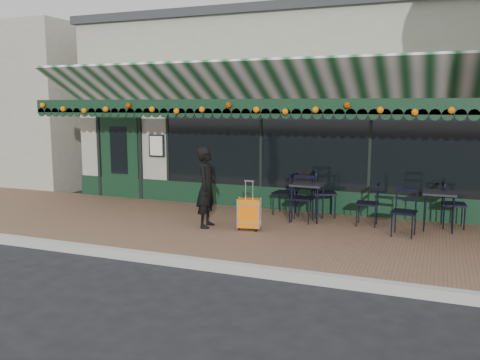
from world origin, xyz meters
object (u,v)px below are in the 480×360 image
at_px(suitcase, 249,214).
at_px(chair_a_right, 454,205).
at_px(chair_a_left, 367,204).
at_px(chair_b_left, 285,193).
at_px(woman, 207,187).
at_px(cafe_table_a, 440,196).
at_px(cafe_table_b, 308,187).
at_px(chair_b_right, 324,194).
at_px(chair_a_front, 404,213).
at_px(chair_b_front, 302,199).

distance_m(suitcase, chair_a_right, 3.92).
distance_m(chair_a_left, chair_b_left, 1.84).
height_order(woman, cafe_table_a, woman).
height_order(cafe_table_b, chair_b_right, chair_b_right).
bearing_deg(cafe_table_a, chair_a_left, -174.74).
relative_size(chair_b_left, chair_b_right, 0.93).
bearing_deg(cafe_table_b, chair_a_left, 0.54).
xyz_separation_m(chair_a_front, chair_b_right, (-1.68, 1.06, 0.07)).
bearing_deg(chair_a_right, woman, 105.47).
distance_m(cafe_table_b, chair_b_right, 0.57).
relative_size(suitcase, chair_a_right, 1.05).
relative_size(woman, chair_a_front, 1.81).
bearing_deg(cafe_table_a, chair_b_right, 171.01).
bearing_deg(woman, cafe_table_b, -60.45).
distance_m(chair_a_left, chair_a_front, 0.93).
height_order(suitcase, cafe_table_a, suitcase).
relative_size(chair_a_right, chair_b_front, 0.95).
height_order(cafe_table_b, chair_a_right, chair_a_right).
bearing_deg(chair_a_front, chair_b_left, 164.15).
bearing_deg(cafe_table_b, chair_a_right, 8.97).
distance_m(chair_a_front, chair_b_right, 1.99).
relative_size(chair_a_right, chair_a_front, 1.05).
distance_m(cafe_table_b, chair_a_front, 2.01).
distance_m(suitcase, chair_b_front, 1.28).
xyz_separation_m(chair_a_left, chair_b_right, (-0.96, 0.48, 0.07)).
bearing_deg(chair_a_right, suitcase, 109.14).
distance_m(suitcase, cafe_table_a, 3.58).
height_order(chair_a_front, chair_b_front, chair_b_front).
bearing_deg(chair_b_left, chair_b_front, 48.52).
relative_size(cafe_table_b, chair_a_right, 0.86).
distance_m(chair_a_left, chair_b_right, 1.07).
bearing_deg(chair_b_front, chair_a_front, -12.58).
xyz_separation_m(woman, chair_b_left, (1.07, 1.65, -0.32)).
bearing_deg(cafe_table_a, chair_b_front, -173.63).
bearing_deg(cafe_table_a, cafe_table_b, -176.99).
xyz_separation_m(woman, chair_b_front, (1.59, 1.09, -0.30)).
bearing_deg(suitcase, cafe_table_b, 44.13).
xyz_separation_m(chair_a_left, chair_a_front, (0.72, -0.58, 0.00)).
height_order(woman, suitcase, woman).
bearing_deg(chair_a_right, chair_b_front, 96.47).
height_order(cafe_table_a, chair_a_front, chair_a_front).
bearing_deg(chair_a_left, cafe_table_b, -90.96).
relative_size(cafe_table_b, chair_b_left, 0.84).
bearing_deg(chair_a_left, chair_b_left, -104.01).
height_order(cafe_table_b, chair_a_left, chair_a_left).
bearing_deg(chair_a_left, chair_b_front, -83.98).
relative_size(chair_a_front, chair_b_right, 0.87).
xyz_separation_m(cafe_table_b, chair_a_left, (1.19, 0.01, -0.26)).
height_order(cafe_table_a, cafe_table_b, cafe_table_b).
bearing_deg(chair_b_front, woman, -146.44).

